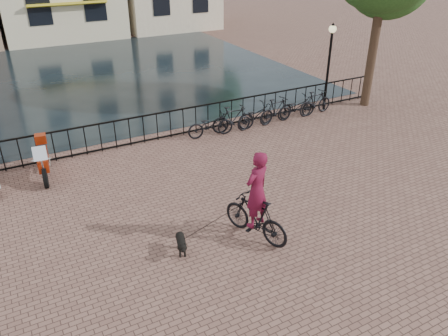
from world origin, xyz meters
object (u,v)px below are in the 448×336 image
lamp_post (330,53)px  cyclist (256,201)px  motorcycle (42,156)px  dog (181,244)px

lamp_post → cyclist: bearing=-139.6°
cyclist → motorcycle: bearing=-74.2°
dog → motorcycle: (-2.18, 5.30, 0.44)m
dog → motorcycle: motorcycle is taller
cyclist → dog: size_ratio=3.48×
dog → lamp_post: bearing=48.6°
lamp_post → motorcycle: 11.27m
motorcycle → dog: bearing=-60.5°
lamp_post → cyclist: size_ratio=1.30×
lamp_post → motorcycle: lamp_post is taller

